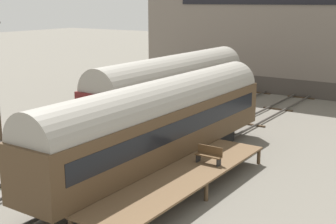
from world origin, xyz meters
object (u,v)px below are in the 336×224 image
at_px(bench, 209,154).
at_px(person_worker, 9,153).
at_px(train_car_brown, 162,119).
at_px(train_car_maroon, 173,87).

bearing_deg(bench, person_worker, -154.03).
distance_m(train_car_brown, person_worker, 8.49).
bearing_deg(train_car_maroon, train_car_brown, -60.49).
bearing_deg(train_car_maroon, person_worker, -100.38).
relative_size(train_car_maroon, person_worker, 9.76).
height_order(train_car_brown, train_car_maroon, train_car_maroon).
xyz_separation_m(bench, person_worker, (-9.73, -4.74, -0.45)).
relative_size(train_car_brown, bench, 13.19).
bearing_deg(person_worker, train_car_brown, 35.78).
height_order(train_car_brown, bench, train_car_brown).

